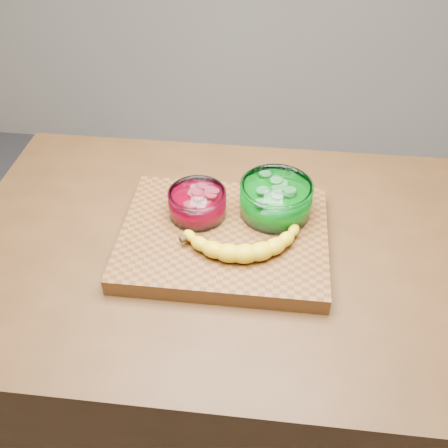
# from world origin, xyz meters

# --- Properties ---
(ground) EXTENTS (3.50, 3.50, 0.00)m
(ground) POSITION_xyz_m (0.00, 0.00, 0.00)
(ground) COLOR #5B5B60
(ground) RESTS_ON ground
(counter) EXTENTS (1.20, 0.80, 0.90)m
(counter) POSITION_xyz_m (0.00, 0.00, 0.45)
(counter) COLOR #4D2F17
(counter) RESTS_ON ground
(cutting_board) EXTENTS (0.45, 0.35, 0.04)m
(cutting_board) POSITION_xyz_m (0.00, 0.00, 0.92)
(cutting_board) COLOR brown
(cutting_board) RESTS_ON counter
(bowl_red) EXTENTS (0.13, 0.13, 0.06)m
(bowl_red) POSITION_xyz_m (-0.07, 0.05, 0.97)
(bowl_red) COLOR white
(bowl_red) RESTS_ON cutting_board
(bowl_green) EXTENTS (0.16, 0.16, 0.08)m
(bowl_green) POSITION_xyz_m (0.11, 0.08, 0.98)
(bowl_green) COLOR white
(bowl_green) RESTS_ON cutting_board
(banana) EXTENTS (0.28, 0.15, 0.04)m
(banana) POSITION_xyz_m (0.04, -0.04, 0.96)
(banana) COLOR yellow
(banana) RESTS_ON cutting_board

